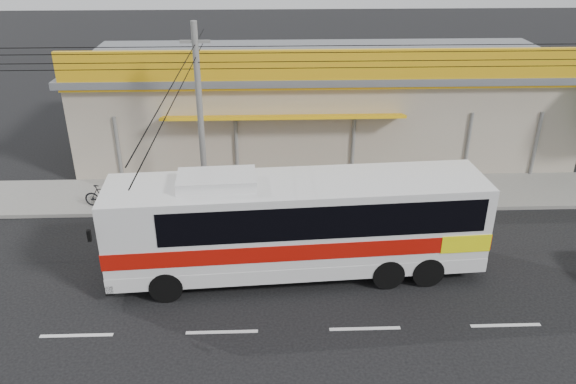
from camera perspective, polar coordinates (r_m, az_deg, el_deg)
name	(u,v)px	position (r m, az deg, el deg)	size (l,w,h in m)	color
ground	(352,278)	(18.29, 6.56, -8.63)	(120.00, 120.00, 0.00)	black
sidewalk	(332,193)	(23.40, 4.54, -0.14)	(30.00, 3.20, 0.15)	slate
lane_markings	(365,329)	(16.32, 7.82, -13.60)	(50.00, 0.12, 0.01)	silver
storefront_building	(322,103)	(27.72, 3.44, 9.06)	(22.60, 9.20, 5.70)	#AD9E8B
coach_bus	(303,220)	(17.46, 1.55, -2.88)	(11.74, 3.19, 3.57)	silver
motorbike_red	(178,185)	(23.19, -11.11, 0.75)	(0.66, 1.89, 0.99)	#960A0C
motorbike_dark	(103,196)	(23.06, -18.24, -0.38)	(0.43, 1.52, 0.92)	black
utility_pole	(196,57)	(20.90, -9.32, 13.39)	(34.00, 14.00, 7.16)	slate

